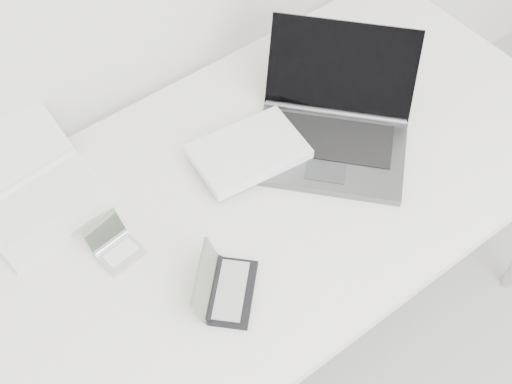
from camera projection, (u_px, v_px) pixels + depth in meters
desk at (256, 203)px, 1.64m from camera, size 1.60×0.80×0.73m
laptop_large at (307, 135)px, 1.66m from camera, size 0.58×0.49×0.22m
netbook_open_white at (35, 192)px, 1.57m from camera, size 0.30×0.36×0.11m
pda_silver at (116, 248)px, 1.49m from camera, size 0.10×0.11×0.07m
palmtop_charcoal at (225, 289)px, 1.43m from camera, size 0.19×0.18×0.08m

